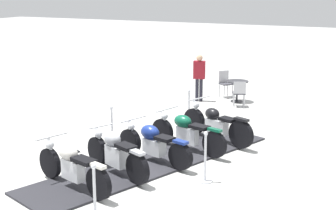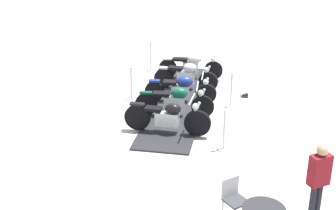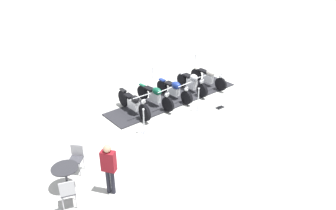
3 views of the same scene
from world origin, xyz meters
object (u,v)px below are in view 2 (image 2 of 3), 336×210
Objects in this scene: stanchion_right_mid at (231,96)px; bystander_person at (319,176)px; motorcycle_navy at (182,88)px; info_placard at (245,94)px; cafe_chair_across_table at (234,197)px; motorcycle_black at (168,117)px; motorcycle_chrome at (187,76)px; motorcycle_forest at (176,101)px; stanchion_right_front at (224,137)px; stanchion_left_mid at (131,89)px; motorcycle_cream at (191,65)px; stanchion_left_rear at (151,61)px.

bystander_person is (-0.03, 5.74, 0.65)m from stanchion_right_mid.
motorcycle_navy reaches higher than info_placard.
cafe_chair_across_table is at bearing 65.57° from bystander_person.
bystander_person reaches higher than motorcycle_black.
stanchion_right_mid is at bearing 141.18° from cafe_chair_across_table.
motorcycle_chrome reaches higher than info_placard.
cafe_chair_across_table reaches higher than info_placard.
motorcycle_chrome is at bearing 86.13° from motorcycle_forest.
stanchion_right_front is 3.80m from info_placard.
motorcycle_chrome is 1.84× the size of stanchion_left_mid.
motorcycle_navy reaches higher than cafe_chair_across_table.
motorcycle_black is at bearing -92.35° from motorcycle_cream.
motorcycle_black reaches higher than motorcycle_forest.
motorcycle_cream is 8.36m from bystander_person.
info_placard is 6.60m from bystander_person.
motorcycle_chrome is 1.98m from info_placard.
info_placard is (-1.39, 1.81, -0.44)m from motorcycle_cream.
stanchion_right_front is (-0.13, 4.19, -0.15)m from motorcycle_chrome.
stanchion_right_front reaches higher than motorcycle_black.
motorcycle_navy is 1.59m from stanchion_left_mid.
bystander_person is at bearing -40.20° from motorcycle_black.
cafe_chair_across_table is at bearing 102.08° from stanchion_left_mid.
bystander_person reaches higher than stanchion_left_rear.
motorcycle_navy is 2.18m from info_placard.
cafe_chair_across_table is (0.10, 5.99, 0.04)m from motorcycle_navy.
cafe_chair_across_table is at bearing -70.20° from motorcycle_chrome.
stanchion_left_rear is (-0.94, -2.64, 0.03)m from stanchion_left_mid.
bystander_person is at bearing 107.37° from stanchion_right_front.
motorcycle_forest is 4.96m from cafe_chair_across_table.
motorcycle_cream is (-1.10, -3.11, -0.00)m from motorcycle_forest.
motorcycle_black is at bearing -31.32° from info_placard.
stanchion_right_mid is 1.07m from info_placard.
info_placard is (-2.49, -1.30, -0.44)m from motorcycle_forest.
stanchion_right_mid reaches higher than motorcycle_black.
motorcycle_forest is at bearing 91.93° from motorcycle_black.
motorcycle_forest is at bearing -92.19° from motorcycle_cream.
motorcycle_cream is at bearing 87.34° from motorcycle_navy.
stanchion_left_mid is 1.00× the size of stanchion_right_front.
info_placard is 0.26× the size of bystander_person.
stanchion_left_mid is at bearing 128.10° from motorcycle_black.
motorcycle_chrome is 1.83× the size of stanchion_right_mid.
motorcycle_black is 1.10m from motorcycle_forest.
stanchion_right_front is at bearing 99.36° from stanchion_left_rear.
stanchion_right_mid reaches higher than motorcycle_navy.
motorcycle_chrome is 4.66× the size of info_placard.
stanchion_left_mid is 6.67m from cafe_chair_across_table.
stanchion_left_rear is at bearing 109.97° from motorcycle_black.
motorcycle_chrome is 1.79× the size of stanchion_left_rear.
motorcycle_navy is at bearing -19.60° from stanchion_right_mid.
motorcycle_navy is at bearing -92.22° from motorcycle_cream.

